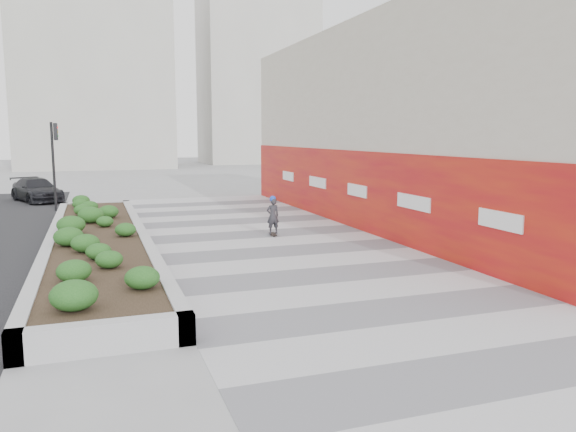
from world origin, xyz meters
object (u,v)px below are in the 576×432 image
object	(u,v)px
skateboarder	(273,216)
planter	(98,238)
traffic_signal_near	(54,153)
car_dark	(37,190)

from	to	relation	value
skateboarder	planter	bearing A→B (deg)	-164.55
skateboarder	traffic_signal_near	bearing A→B (deg)	136.83
planter	skateboarder	bearing A→B (deg)	6.84
skateboarder	car_dark	xyz separation A→B (m)	(-8.98, 14.28, -0.10)
planter	car_dark	world-z (taller)	car_dark
traffic_signal_near	skateboarder	distance (m)	12.62
car_dark	planter	bearing A→B (deg)	-101.18
planter	skateboarder	distance (m)	6.03
skateboarder	car_dark	bearing A→B (deg)	130.76
skateboarder	car_dark	distance (m)	16.87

